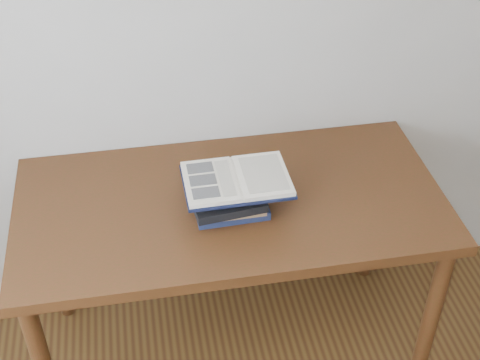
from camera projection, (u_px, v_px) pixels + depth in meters
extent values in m
cube|color=beige|center=(236.00, 11.00, 2.26)|extent=(3.50, 0.04, 2.60)
cube|color=#4B2212|center=(230.00, 204.00, 2.29)|extent=(1.46, 0.73, 0.04)
cylinder|color=#4B2212|center=(430.00, 321.00, 2.39)|extent=(0.06, 0.06, 0.74)
cylinder|color=#4B2212|center=(54.00, 249.00, 2.68)|extent=(0.06, 0.06, 0.74)
cylinder|color=#4B2212|center=(374.00, 211.00, 2.87)|extent=(0.06, 0.06, 0.74)
cube|color=#1A1D4E|center=(231.00, 206.00, 2.23)|extent=(0.24, 0.16, 0.03)
cube|color=#94704C|center=(229.00, 202.00, 2.20)|extent=(0.22, 0.16, 0.03)
cube|color=black|center=(227.00, 199.00, 2.17)|extent=(0.25, 0.20, 0.03)
cube|color=black|center=(228.00, 187.00, 2.17)|extent=(0.20, 0.17, 0.03)
cube|color=black|center=(237.00, 182.00, 2.16)|extent=(0.35, 0.24, 0.01)
cube|color=beige|center=(210.00, 182.00, 2.14)|extent=(0.17, 0.23, 0.02)
cube|color=beige|center=(263.00, 176.00, 2.17)|extent=(0.17, 0.23, 0.02)
cylinder|color=beige|center=(237.00, 179.00, 2.16)|extent=(0.01, 0.23, 0.01)
cube|color=black|center=(200.00, 168.00, 2.19)|extent=(0.09, 0.05, 0.00)
cube|color=black|center=(203.00, 180.00, 2.14)|extent=(0.09, 0.05, 0.00)
cube|color=black|center=(206.00, 193.00, 2.09)|extent=(0.09, 0.05, 0.00)
cube|color=silver|center=(225.00, 178.00, 2.15)|extent=(0.05, 0.19, 0.00)
cube|color=silver|center=(264.00, 173.00, 2.16)|extent=(0.13, 0.19, 0.00)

